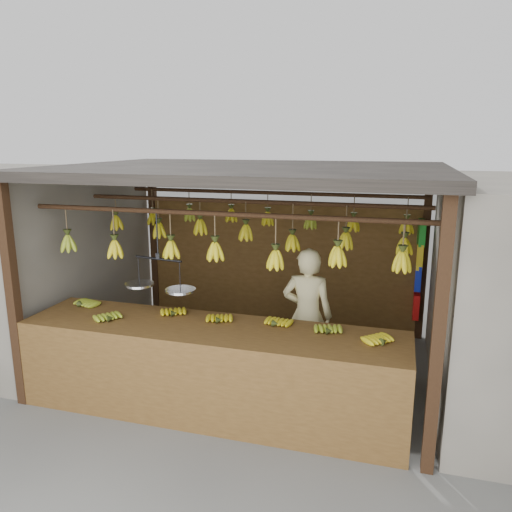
% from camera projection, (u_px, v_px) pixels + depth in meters
% --- Properties ---
extents(ground, '(80.00, 80.00, 0.00)m').
position_uv_depth(ground, '(249.00, 365.00, 6.09)').
color(ground, '#5B5B57').
extents(stall, '(4.30, 3.30, 2.40)m').
position_uv_depth(stall, '(257.00, 201.00, 5.95)').
color(stall, black).
rests_on(stall, ground).
extents(counter, '(3.81, 0.87, 0.96)m').
position_uv_depth(counter, '(207.00, 350.00, 4.78)').
color(counter, brown).
rests_on(counter, ground).
extents(hanging_bananas, '(3.64, 2.23, 0.40)m').
position_uv_depth(hanging_bananas, '(248.00, 234.00, 5.72)').
color(hanging_bananas, '#92A523').
rests_on(hanging_bananas, ground).
extents(balance_scale, '(0.79, 0.36, 0.79)m').
position_uv_depth(balance_scale, '(159.00, 284.00, 5.04)').
color(balance_scale, black).
rests_on(balance_scale, ground).
extents(vendor, '(0.57, 0.37, 1.54)m').
position_uv_depth(vendor, '(307.00, 316.00, 5.56)').
color(vendor, beige).
rests_on(vendor, ground).
extents(bag_bundles, '(0.08, 0.26, 1.34)m').
position_uv_depth(bag_bundles, '(419.00, 268.00, 6.59)').
color(bag_bundles, '#199926').
rests_on(bag_bundles, ground).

